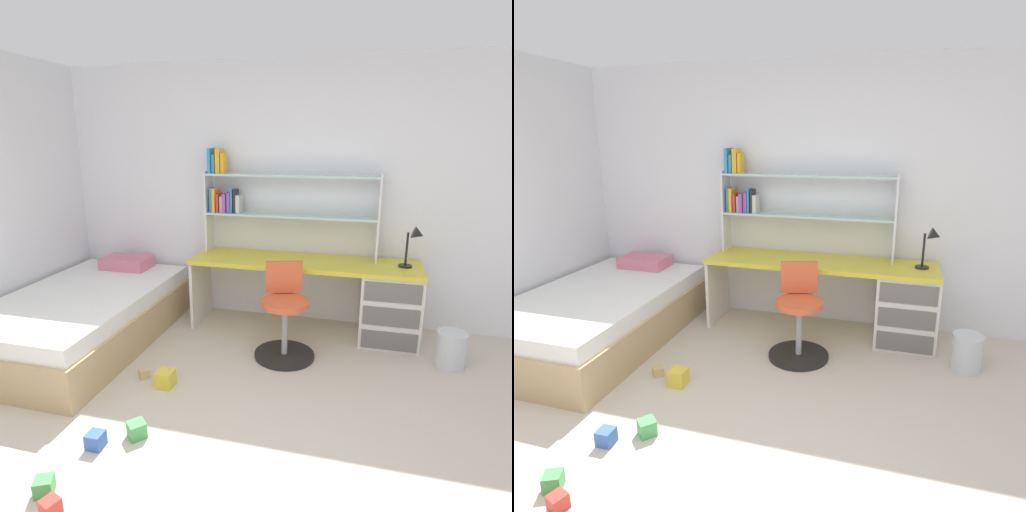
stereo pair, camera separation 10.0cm
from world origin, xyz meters
TOP-DOWN VIEW (x-y plane):
  - room_shell at (-1.30, 1.31)m, footprint 6.02×6.27m
  - desk at (0.64, 2.32)m, footprint 2.14×0.59m
  - bookshelf_hutch at (-0.35, 2.50)m, footprint 1.69×0.22m
  - desk_lamp at (1.04, 2.31)m, footprint 0.20×0.17m
  - swivel_chair at (-0.00, 1.77)m, footprint 0.52×0.52m
  - bed_platform at (-1.86, 1.59)m, footprint 1.26×2.08m
  - waste_bin at (1.36, 1.93)m, footprint 0.24×0.24m
  - toy_block_natural_0 at (-1.00, 1.12)m, footprint 0.11×0.11m
  - toy_block_red_1 at (-0.82, -0.16)m, footprint 0.11×0.11m
  - toy_block_blue_2 at (-0.90, 0.33)m, footprint 0.10×0.10m
  - toy_block_green_3 at (-0.95, -0.06)m, footprint 0.13×0.13m
  - toy_block_yellow_4 at (-0.79, 1.05)m, footprint 0.13×0.13m
  - toy_block_green_5 at (-0.70, 0.47)m, footprint 0.15×0.15m

SIDE VIEW (x-z plane):
  - toy_block_natural_0 at x=-1.00m, z-range 0.00..0.08m
  - toy_block_red_1 at x=-0.82m, z-range 0.00..0.08m
  - toy_block_green_3 at x=-0.95m, z-range 0.00..0.09m
  - toy_block_blue_2 at x=-0.90m, z-range 0.00..0.10m
  - toy_block_green_5 at x=-0.70m, z-range 0.00..0.10m
  - toy_block_yellow_4 at x=-0.79m, z-range 0.00..0.13m
  - waste_bin at x=1.36m, z-range 0.00..0.30m
  - bed_platform at x=-1.86m, z-range -0.06..0.54m
  - swivel_chair at x=0.00m, z-range -0.08..0.73m
  - desk at x=0.64m, z-range 0.05..0.76m
  - desk_lamp at x=1.04m, z-range 0.77..1.16m
  - room_shell at x=-1.30m, z-range 0.00..2.56m
  - bookshelf_hutch at x=-0.35m, z-range 0.77..1.80m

